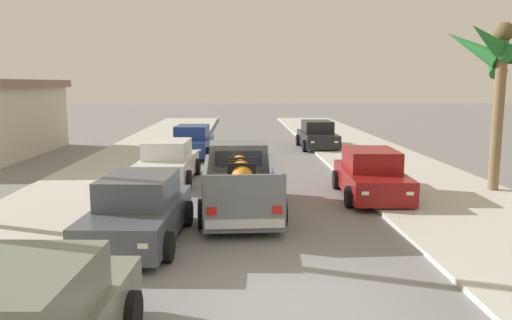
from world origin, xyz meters
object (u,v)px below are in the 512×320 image
Objects in this scene: car_right_far at (317,136)px; pickup_truck at (240,183)px; palm_tree_right_fore at (499,55)px; car_left_mid at (192,142)px; car_left_near at (139,211)px; car_left_far at (168,162)px; car_right_near at (371,175)px.

pickup_truck is at bearing -107.85° from car_right_far.
pickup_truck is 1.23× the size of car_right_far.
car_right_far is 0.77× the size of palm_tree_right_fore.
palm_tree_right_fore is (8.31, 2.13, 3.69)m from pickup_truck.
car_left_mid is 0.78× the size of palm_tree_right_fore.
car_left_near is 1.01× the size of car_right_far.
palm_tree_right_fore is (10.63, 4.73, 3.79)m from car_left_near.
pickup_truck is 14.20m from car_right_far.
palm_tree_right_fore is at bearing -11.84° from car_left_far.
car_right_near is 7.39m from car_left_far.
palm_tree_right_fore reaches higher than car_right_near.
car_left_mid is (-0.03, 13.30, 0.00)m from car_left_near.
car_left_near and car_left_mid have the same top height.
palm_tree_right_fore reaches higher than car_left_far.
car_left_mid is 6.27m from car_left_far.
car_left_mid is at bearing 87.26° from car_left_far.
car_right_near is 1.00× the size of car_left_mid.
palm_tree_right_fore is at bearing -70.80° from car_right_far.
pickup_truck is 10.95m from car_left_mid.
pickup_truck is 1.22× the size of car_left_near.
car_left_near is 13.30m from car_left_mid.
car_left_mid is at bearing 125.64° from car_right_near.
car_right_far is at bearing 89.16° from car_right_near.
pickup_truck reaches higher than car_left_near.
car_left_far is at bearing -127.63° from car_right_far.
car_left_far is at bearing 120.88° from pickup_truck.
car_left_mid and car_right_far have the same top height.
car_left_near is 1.00× the size of car_left_mid.
car_right_near is at bearing -172.61° from palm_tree_right_fore.
car_left_far is at bearing 157.44° from car_right_near.
car_left_far is (-0.30, -6.27, 0.00)m from car_left_mid.
car_left_near is 7.04m from car_left_far.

